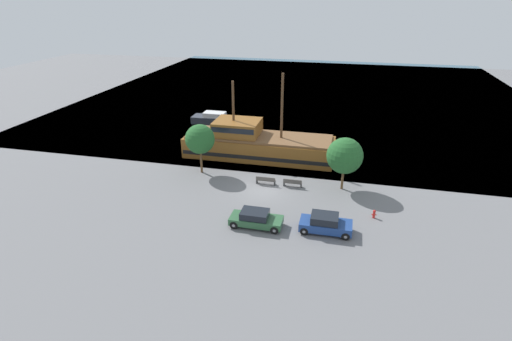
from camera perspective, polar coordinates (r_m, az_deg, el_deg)
name	(u,v)px	position (r m, az deg, el deg)	size (l,w,h in m)	color
ground_plane	(263,191)	(39.64, 1.07, -2.90)	(160.00, 160.00, 0.00)	slate
water_surface	(311,92)	(80.89, 7.84, 11.08)	(80.00, 80.00, 0.00)	#33566B
pirate_ship	(257,144)	(47.39, 0.19, 3.84)	(18.86, 5.35, 9.98)	brown
moored_boat_dockside	(218,119)	(60.22, -5.46, 7.30)	(7.94, 2.42, 1.69)	#2D333D
parked_car_curb_front	(325,224)	(33.29, 9.88, -7.49)	(4.23, 1.94, 1.56)	navy
parked_car_curb_mid	(256,219)	(33.59, -0.03, -6.90)	(4.40, 1.91, 1.41)	#2D5B38
fire_hydrant	(374,214)	(36.37, 16.51, -5.93)	(0.42, 0.25, 0.76)	red
bench_promenade_east	(293,183)	(40.39, 5.24, -1.76)	(1.86, 0.45, 0.85)	#4C4742
bench_promenade_west	(266,180)	(40.75, 1.40, -1.41)	(1.98, 0.45, 0.85)	#4C4742
tree_row_east	(200,139)	(42.60, -8.01, 4.46)	(3.14, 3.14, 5.41)	brown
tree_row_mideast	(345,156)	(39.49, 12.56, 2.07)	(3.53, 3.53, 5.34)	brown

